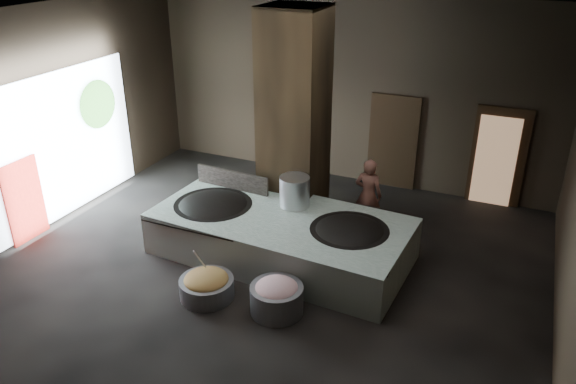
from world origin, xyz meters
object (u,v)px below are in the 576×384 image
at_px(veg_basin, 207,288).
at_px(stock_pot, 295,192).
at_px(wok_left, 213,208).
at_px(meat_basin, 277,299).
at_px(wok_right, 349,234).
at_px(cook, 368,195).
at_px(hearth_platform, 281,236).

bearing_deg(veg_basin, stock_pot, 74.28).
bearing_deg(wok_left, meat_basin, -36.98).
bearing_deg(stock_pot, wok_right, -21.04).
height_order(cook, veg_basin, cook).
xyz_separation_m(veg_basin, meat_basin, (1.28, 0.11, 0.07)).
bearing_deg(meat_basin, hearth_platform, 112.35).
bearing_deg(hearth_platform, cook, 57.77).
bearing_deg(hearth_platform, meat_basin, -64.31).
bearing_deg(cook, veg_basin, 63.29).
distance_m(hearth_platform, meat_basin, 1.80).
distance_m(wok_left, meat_basin, 2.71).
bearing_deg(wok_left, cook, 33.29).
distance_m(veg_basin, meat_basin, 1.29).
distance_m(wok_left, veg_basin, 2.00).
bearing_deg(cook, stock_pot, 45.60).
height_order(wok_right, cook, cook).
xyz_separation_m(hearth_platform, veg_basin, (-0.60, -1.76, -0.25)).
relative_size(hearth_platform, stock_pot, 7.67).
xyz_separation_m(wok_left, stock_pot, (1.50, 0.60, 0.38)).
relative_size(stock_pot, veg_basin, 0.67).
xyz_separation_m(wok_right, stock_pot, (-1.30, 0.50, 0.38)).
bearing_deg(wok_right, veg_basin, -137.12).
relative_size(wok_right, meat_basin, 1.61).
distance_m(hearth_platform, wok_left, 1.49).
bearing_deg(wok_left, stock_pot, 21.80).
distance_m(wok_right, cook, 1.66).
bearing_deg(wok_right, hearth_platform, -177.88).
bearing_deg(hearth_platform, stock_pot, 88.15).
distance_m(wok_right, meat_basin, 1.90).
relative_size(cook, meat_basin, 1.78).
bearing_deg(wok_left, veg_basin, -63.60).
relative_size(hearth_platform, wok_right, 3.41).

